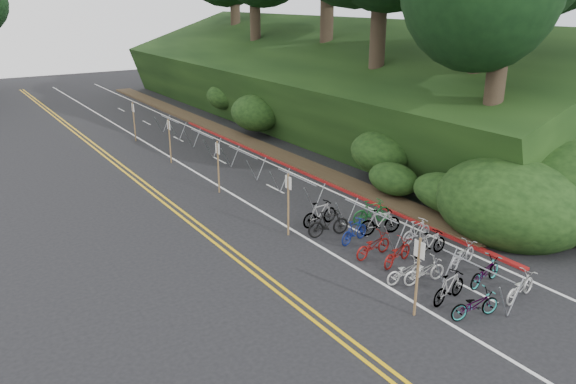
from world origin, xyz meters
TOP-DOWN VIEW (x-y plane):
  - ground at (0.00, 0.00)m, footprint 120.00×120.00m
  - road_markings at (0.63, 10.10)m, footprint 7.47×80.00m
  - red_curb at (5.70, 12.00)m, footprint 0.25×28.00m
  - embankment at (12.96, 19.04)m, footprint 14.30×48.14m
  - bike_rack_front at (2.69, -2.22)m, footprint 1.13×2.65m
  - bike_racks_rest at (3.00, 13.00)m, footprint 1.14×23.00m
  - signpost_near at (0.49, -1.90)m, footprint 0.08×0.40m
  - signposts_rest at (0.60, 14.00)m, footprint 0.08×18.40m
  - bike_front at (1.69, -0.28)m, footprint 0.66×1.52m
  - bike_valet at (2.94, 1.00)m, footprint 3.19×9.81m

SIDE VIEW (x-z plane):
  - ground at x=0.00m, z-range 0.00..0.00m
  - road_markings at x=0.63m, z-range 0.00..0.01m
  - red_curb at x=5.70m, z-range 0.00..0.10m
  - bike_front at x=1.69m, z-range 0.00..0.78m
  - bike_valet at x=2.94m, z-range -0.06..0.99m
  - bike_rack_front at x=2.69m, z-range 0.25..1.40m
  - bike_racks_rest at x=3.00m, z-range 0.27..1.44m
  - signpost_near at x=0.49m, z-range 0.18..2.63m
  - signposts_rest at x=0.60m, z-range 0.18..2.68m
  - embankment at x=12.96m, z-range -1.99..7.12m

